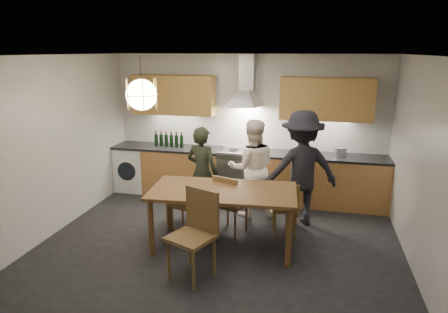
% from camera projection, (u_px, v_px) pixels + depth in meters
% --- Properties ---
extents(ground, '(5.00, 5.00, 0.00)m').
position_uv_depth(ground, '(219.00, 246.00, 5.59)').
color(ground, black).
rests_on(ground, ground).
extents(room_shell, '(5.02, 4.52, 2.61)m').
position_uv_depth(room_shell, '(218.00, 127.00, 5.15)').
color(room_shell, silver).
rests_on(room_shell, ground).
extents(counter_run, '(5.00, 0.62, 0.90)m').
position_uv_depth(counter_run, '(245.00, 175.00, 7.31)').
color(counter_run, tan).
rests_on(counter_run, ground).
extents(range_stove, '(0.90, 0.60, 0.92)m').
position_uv_depth(range_stove, '(244.00, 175.00, 7.31)').
color(range_stove, silver).
rests_on(range_stove, ground).
extents(wall_fixtures, '(4.30, 0.54, 1.10)m').
position_uv_depth(wall_fixtures, '(246.00, 96.00, 7.05)').
color(wall_fixtures, tan).
rests_on(wall_fixtures, ground).
extents(pendant_lamp, '(0.43, 0.43, 0.70)m').
position_uv_depth(pendant_lamp, '(142.00, 95.00, 5.18)').
color(pendant_lamp, black).
rests_on(pendant_lamp, ground).
extents(dining_table, '(2.04, 1.13, 0.83)m').
position_uv_depth(dining_table, '(223.00, 196.00, 5.43)').
color(dining_table, brown).
rests_on(dining_table, ground).
extents(chair_back_left, '(0.44, 0.44, 0.81)m').
position_uv_depth(chair_back_left, '(183.00, 202.00, 5.96)').
color(chair_back_left, brown).
rests_on(chair_back_left, ground).
extents(chair_back_mid, '(0.52, 0.52, 0.91)m').
position_uv_depth(chair_back_mid, '(228.00, 201.00, 5.85)').
color(chair_back_mid, brown).
rests_on(chair_back_mid, ground).
extents(chair_back_right, '(0.42, 0.42, 0.82)m').
position_uv_depth(chair_back_right, '(285.00, 205.00, 5.82)').
color(chair_back_right, brown).
rests_on(chair_back_right, ground).
extents(chair_front, '(0.63, 0.63, 1.06)m').
position_uv_depth(chair_front, '(196.00, 227.00, 4.77)').
color(chair_front, brown).
rests_on(chair_front, ground).
extents(person_left, '(0.63, 0.49, 1.51)m').
position_uv_depth(person_left, '(202.00, 172.00, 6.42)').
color(person_left, black).
rests_on(person_left, ground).
extents(person_mid, '(0.93, 0.81, 1.61)m').
position_uv_depth(person_mid, '(252.00, 168.00, 6.46)').
color(person_mid, white).
rests_on(person_mid, ground).
extents(person_right, '(1.32, 1.02, 1.80)m').
position_uv_depth(person_right, '(301.00, 169.00, 6.13)').
color(person_right, black).
rests_on(person_right, ground).
extents(mixing_bowl, '(0.36, 0.36, 0.07)m').
position_uv_depth(mixing_bowl, '(309.00, 154.00, 6.85)').
color(mixing_bowl, silver).
rests_on(mixing_bowl, counter_run).
extents(stock_pot, '(0.25, 0.25, 0.15)m').
position_uv_depth(stock_pot, '(340.00, 152.00, 6.82)').
color(stock_pot, '#AFAFB2').
rests_on(stock_pot, counter_run).
extents(wine_bottles, '(0.58, 0.07, 0.29)m').
position_uv_depth(wine_bottles, '(169.00, 139.00, 7.49)').
color(wine_bottles, black).
rests_on(wine_bottles, counter_run).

